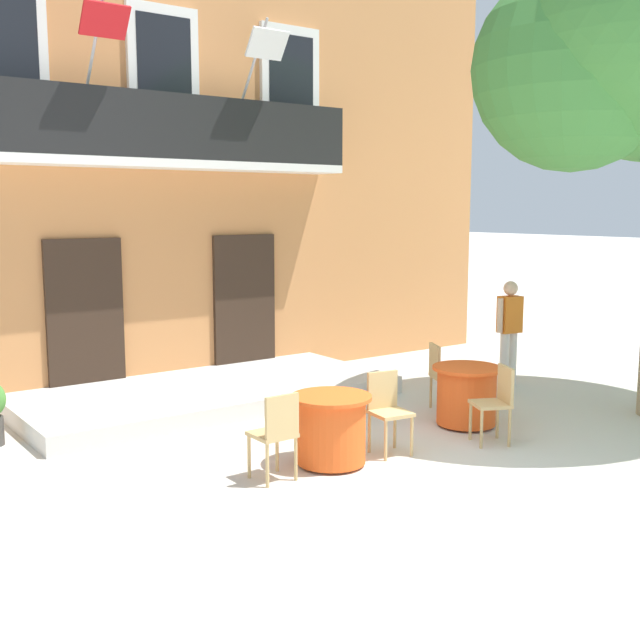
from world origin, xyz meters
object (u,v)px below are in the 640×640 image
pedestrian_near_entrance (509,327)px  cafe_chair_middle_1 (442,372)px  cafe_table_middle (466,395)px  cafe_chair_middle_0 (497,399)px  cafe_chair_near_tree_0 (387,407)px  cafe_table_near_tree (331,429)px  cafe_chair_near_tree_1 (276,430)px

pedestrian_near_entrance → cafe_chair_middle_1: bearing=-166.1°
cafe_table_middle → cafe_chair_middle_0: cafe_chair_middle_0 is taller
pedestrian_near_entrance → cafe_chair_middle_0: bearing=-142.2°
cafe_chair_near_tree_0 → cafe_chair_middle_0: bearing=-21.0°
cafe_table_middle → cafe_chair_middle_0: size_ratio=0.95×
cafe_table_middle → pedestrian_near_entrance: (2.17, 1.17, 0.52)m
cafe_chair_middle_0 → cafe_table_middle: bearing=70.2°
cafe_table_near_tree → cafe_chair_near_tree_1: 0.77m
cafe_chair_middle_0 → cafe_table_near_tree: bearing=165.6°
cafe_chair_near_tree_1 → cafe_chair_middle_1: bearing=16.6°
cafe_table_near_tree → cafe_chair_middle_0: 2.08m
cafe_chair_near_tree_0 → cafe_chair_middle_0: size_ratio=1.00×
cafe_chair_near_tree_0 → cafe_chair_near_tree_1: (-1.50, -0.05, 0.00)m
cafe_chair_middle_1 → pedestrian_near_entrance: pedestrian_near_entrance is taller
cafe_table_near_tree → cafe_chair_middle_0: size_ratio=0.95×
cafe_chair_middle_0 → cafe_chair_near_tree_1: bearing=171.1°
cafe_chair_near_tree_0 → cafe_chair_middle_1: size_ratio=1.00×
cafe_chair_middle_0 → pedestrian_near_entrance: size_ratio=0.56×
cafe_chair_near_tree_0 → pedestrian_near_entrance: bearing=20.8°
cafe_table_near_tree → cafe_table_middle: 2.28m
cafe_chair_near_tree_1 → cafe_chair_middle_0: size_ratio=1.00×
cafe_chair_middle_1 → pedestrian_near_entrance: (1.90, 0.47, 0.38)m
cafe_table_near_tree → pedestrian_near_entrance: size_ratio=0.53×
cafe_table_middle → cafe_chair_near_tree_1: bearing=-174.8°
cafe_table_middle → cafe_chair_middle_1: 0.77m
cafe_chair_near_tree_0 → pedestrian_near_entrance: pedestrian_near_entrance is taller
cafe_chair_near_tree_1 → cafe_table_middle: cafe_chair_near_tree_1 is taller
cafe_chair_middle_0 → pedestrian_near_entrance: pedestrian_near_entrance is taller
cafe_chair_near_tree_1 → cafe_chair_middle_1: (3.28, 0.98, 0.00)m
cafe_table_near_tree → pedestrian_near_entrance: pedestrian_near_entrance is taller
cafe_chair_near_tree_1 → pedestrian_near_entrance: size_ratio=0.56×
cafe_table_near_tree → cafe_chair_middle_1: 2.69m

